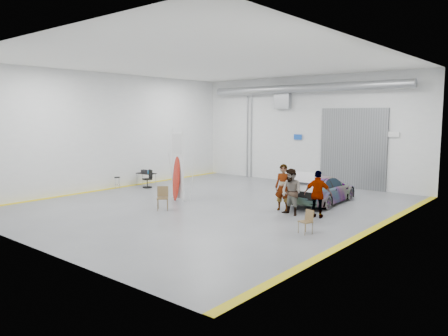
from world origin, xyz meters
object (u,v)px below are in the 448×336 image
Objects in this scene: person_b at (291,192)px; folding_chair_near at (163,203)px; sedan_car at (323,189)px; surfboard_display at (178,172)px; work_table at (146,173)px; folding_chair_far at (305,226)px; office_chair at (148,180)px; person_a at (283,187)px; person_c at (318,194)px; shop_stool at (117,183)px.

person_b is 5.19m from folding_chair_near.
person_b is at bearing 90.15° from sedan_car.
surfboard_display reaches higher than sedan_car.
person_b is at bearing 19.30° from surfboard_display.
person_b reaches higher than work_table.
person_b is at bearing 149.89° from folding_chair_far.
sedan_car reaches higher than office_chair.
person_b is (0.18, -2.95, 0.29)m from sedan_car.
person_b reaches higher than folding_chair_near.
folding_chair_near is at bearing -153.61° from person_a.
person_a is at bearing 26.81° from surfboard_display.
folding_chair_near is at bearing -17.04° from office_chair.
person_c is 11.23m from shop_stool.
person_b is at bearing -50.01° from person_a.
shop_stool is 0.66× the size of office_chair.
person_a is at bearing 16.22° from office_chair.
work_table is 0.89m from office_chair.
office_chair is at bearing -175.23° from folding_chair_far.
work_table reaches higher than folding_chair_far.
folding_chair_far is 12.11m from work_table.
shop_stool is at bearing 15.71° from sedan_car.
office_chair reaches higher than folding_chair_near.
person_c is 1.89× the size of folding_chair_near.
surfboard_display is at bearing -170.81° from folding_chair_far.
person_a is at bearing 152.70° from folding_chair_far.
sedan_car is at bearing 7.72° from folding_chair_near.
work_table is (-10.92, 0.90, -0.22)m from person_c.
folding_chair_far is at bearing 1.47° from surfboard_display.
shop_stool is at bearing -10.09° from person_c.
sedan_car is 5.31m from folding_chair_far.
folding_chair_near is 1.22× the size of folding_chair_far.
sedan_car is at bearing 46.61° from surfboard_display.
folding_chair_far is 1.24× the size of shop_stool.
work_table is (0.27, 1.70, 0.37)m from shop_stool.
work_table is (-9.94, 1.18, -0.23)m from person_b.
person_a reaches higher than shop_stool.
sedan_car is 5.44× the size of folding_chair_far.
sedan_car is 2.35× the size of person_c.
office_chair is at bearing -16.72° from person_c.
person_a is 9.26m from work_table.
surfboard_display is 3.46× the size of folding_chair_near.
surfboard_display reaches higher than shop_stool.
surfboard_display is 3.47× the size of office_chair.
person_a is 3.58m from folding_chair_far.
folding_chair_near is (-5.49, -2.79, -0.60)m from person_c.
folding_chair_far is at bearing -15.15° from work_table.
folding_chair_near is 5.72m from office_chair.
surfboard_display is at bearing 32.24° from sedan_car.
folding_chair_near is at bearing -51.57° from surfboard_display.
folding_chair_far reaches higher than shop_stool.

